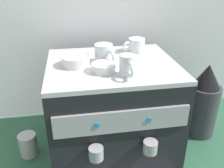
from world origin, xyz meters
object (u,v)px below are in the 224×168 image
Objects in this scene: espresso_machine at (112,108)px; ceramic_cup_1 at (136,45)px; ceramic_bowl_1 at (76,61)px; coffee_grinder at (203,102)px; ceramic_bowl_0 at (103,68)px; milk_pitcher at (28,144)px; ceramic_cup_2 at (128,66)px; ceramic_cup_0 at (104,54)px.

ceramic_cup_1 is at bearing 44.81° from espresso_machine.
ceramic_bowl_1 reaches higher than coffee_grinder.
ceramic_cup_1 is 0.29m from ceramic_bowl_0.
ceramic_bowl_0 reaches higher than espresso_machine.
ceramic_bowl_0 reaches higher than coffee_grinder.
espresso_machine is 1.47× the size of coffee_grinder.
espresso_machine is at bearing -1.25° from milk_pitcher.
milk_pitcher is at bearing 166.20° from ceramic_bowl_0.
espresso_machine is 0.32m from ceramic_cup_1.
espresso_machine is 5.24× the size of milk_pitcher.
milk_pitcher is (-0.44, 0.14, -0.43)m from ceramic_cup_2.
ceramic_cup_0 is at bearing 1.18° from milk_pitcher.
milk_pitcher is at bearing -178.39° from coffee_grinder.
ceramic_cup_1 is 0.29× the size of coffee_grinder.
ceramic_cup_2 is at bearing -110.74° from ceramic_cup_1.
ceramic_cup_0 is (-0.03, 0.02, 0.26)m from espresso_machine.
ceramic_cup_2 reaches higher than ceramic_cup_0.
espresso_machine is 5.97× the size of ceramic_bowl_0.
milk_pitcher is at bearing 178.75° from espresso_machine.
ceramic_cup_1 is 0.46m from coffee_grinder.
ceramic_cup_2 is 0.88× the size of ceramic_bowl_1.
ceramic_cup_0 is at bearing -178.08° from coffee_grinder.
ceramic_bowl_0 is 0.88× the size of milk_pitcher.
ceramic_cup_1 is at bearing 35.50° from ceramic_cup_0.
espresso_machine is 0.44m from milk_pitcher.
ceramic_bowl_1 is 0.69m from coffee_grinder.
ceramic_cup_2 is at bearing -66.03° from ceramic_cup_0.
ceramic_bowl_0 reaches higher than milk_pitcher.
ceramic_bowl_0 is at bearing -13.80° from milk_pitcher.
ceramic_bowl_1 reaches higher than espresso_machine.
ceramic_cup_0 is at bearing 7.35° from ceramic_bowl_1.
ceramic_cup_0 is at bearing 152.12° from espresso_machine.
ceramic_bowl_1 is at bearing -172.65° from ceramic_cup_0.
espresso_machine is 0.27m from ceramic_cup_0.
milk_pitcher is at bearing -178.82° from ceramic_cup_0.
espresso_machine is at bearing 104.91° from ceramic_cup_2.
ceramic_cup_1 is 0.29m from ceramic_cup_2.
coffee_grinder is (0.48, 0.03, -0.04)m from espresso_machine.
espresso_machine is at bearing -27.88° from ceramic_cup_0.
ceramic_cup_0 is 0.12m from ceramic_bowl_1.
ceramic_cup_0 is 0.10m from ceramic_bowl_0.
ceramic_cup_0 reaches higher than ceramic_bowl_0.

